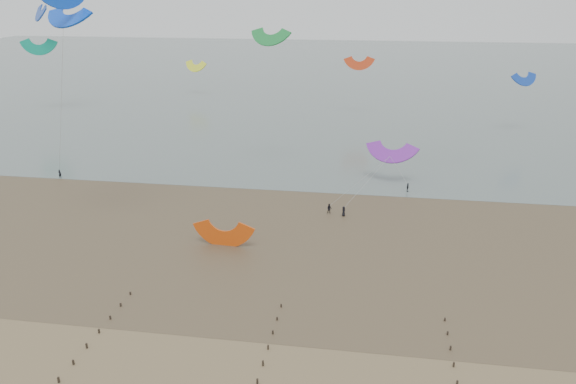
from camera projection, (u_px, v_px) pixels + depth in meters
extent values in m
plane|color=brown|center=(218.00, 371.00, 52.83)|extent=(500.00, 500.00, 0.00)
plane|color=#475654|center=(345.00, 72.00, 238.35)|extent=(500.00, 500.00, 0.00)
plane|color=#473A28|center=(280.00, 225.00, 85.29)|extent=(500.00, 500.00, 0.00)
ellipsoid|color=slate|center=(133.00, 255.00, 75.83)|extent=(23.60, 14.36, 0.01)
ellipsoid|color=slate|center=(360.00, 222.00, 86.35)|extent=(33.64, 18.32, 0.01)
ellipsoid|color=slate|center=(54.00, 199.00, 95.69)|extent=(26.95, 14.22, 0.01)
cube|color=black|center=(59.00, 380.00, 51.24)|extent=(0.16, 0.16, 0.62)
cube|color=black|center=(73.00, 362.00, 53.69)|extent=(0.16, 0.16, 0.59)
cube|color=black|center=(87.00, 346.00, 56.13)|extent=(0.16, 0.16, 0.57)
cube|color=black|center=(99.00, 331.00, 58.58)|extent=(0.16, 0.16, 0.54)
cube|color=black|center=(110.00, 318.00, 61.02)|extent=(0.16, 0.16, 0.51)
cube|color=black|center=(121.00, 305.00, 63.47)|extent=(0.16, 0.16, 0.48)
cube|color=black|center=(130.00, 293.00, 65.92)|extent=(0.16, 0.16, 0.45)
cube|color=black|center=(257.00, 382.00, 51.09)|extent=(0.16, 0.16, 0.59)
cube|color=black|center=(263.00, 364.00, 53.54)|extent=(0.16, 0.16, 0.57)
cube|color=black|center=(268.00, 347.00, 55.98)|extent=(0.16, 0.16, 0.54)
cube|color=black|center=(273.00, 332.00, 58.43)|extent=(0.16, 0.16, 0.51)
cube|color=black|center=(277.00, 319.00, 60.88)|extent=(0.16, 0.16, 0.48)
cube|color=black|center=(281.00, 306.00, 63.32)|extent=(0.16, 0.16, 0.45)
cube|color=black|center=(457.00, 383.00, 50.94)|extent=(0.16, 0.16, 0.57)
cube|color=black|center=(454.00, 365.00, 53.39)|extent=(0.16, 0.16, 0.54)
cube|color=black|center=(451.00, 348.00, 55.84)|extent=(0.16, 0.16, 0.51)
cube|color=black|center=(448.00, 333.00, 58.28)|extent=(0.16, 0.16, 0.48)
cube|color=black|center=(445.00, 320.00, 60.73)|extent=(0.16, 0.16, 0.45)
imported|color=black|center=(60.00, 174.00, 105.98)|extent=(0.63, 0.44, 1.64)
imported|color=black|center=(329.00, 209.00, 89.28)|extent=(0.81, 0.64, 1.64)
imported|color=black|center=(344.00, 211.00, 88.36)|extent=(0.72, 0.90, 1.60)
imported|color=black|center=(408.00, 187.00, 98.81)|extent=(0.49, 0.97, 1.59)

